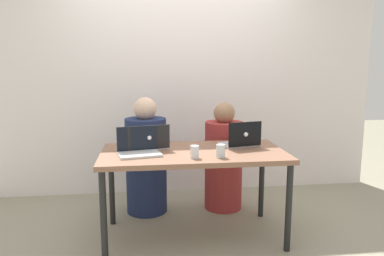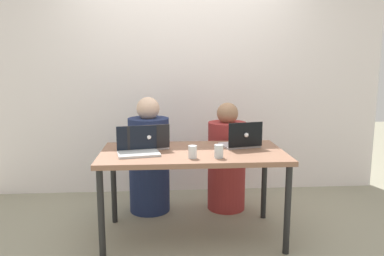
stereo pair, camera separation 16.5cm
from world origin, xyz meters
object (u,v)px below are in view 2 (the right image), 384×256
object	(u,v)px
laptop_back_left	(147,143)
laptop_front_left	(138,148)
laptop_back_right	(242,141)
water_glass_center	(193,153)
person_on_right	(227,162)
water_glass_right	(219,152)
person_on_left	(149,161)

from	to	relation	value
laptop_back_left	laptop_front_left	distance (m)	0.18
laptop_back_right	water_glass_center	distance (m)	0.57
laptop_back_right	water_glass_center	world-z (taller)	laptop_back_right
laptop_back_left	laptop_back_right	size ratio (longest dim) A/B	1.11
laptop_front_left	person_on_right	bearing A→B (deg)	28.15
laptop_front_left	laptop_back_left	bearing A→B (deg)	57.88
laptop_front_left	water_glass_center	bearing A→B (deg)	-32.55
laptop_front_left	water_glass_center	xyz separation A→B (m)	(0.43, -0.17, -0.01)
water_glass_center	water_glass_right	world-z (taller)	water_glass_right
laptop_back_left	water_glass_center	xyz separation A→B (m)	(0.36, -0.34, -0.00)
person_on_left	water_glass_center	world-z (taller)	person_on_left
laptop_back_right	water_glass_center	xyz separation A→B (m)	(-0.45, -0.35, -0.01)
laptop_front_left	water_glass_center	size ratio (longest dim) A/B	3.73
laptop_back_right	laptop_front_left	distance (m)	0.90
laptop_back_right	person_on_left	bearing A→B (deg)	-44.52
person_on_left	person_on_right	world-z (taller)	person_on_left
laptop_front_left	laptop_back_right	bearing A→B (deg)	0.93
water_glass_center	water_glass_right	xyz separation A→B (m)	(0.20, -0.00, 0.00)
water_glass_right	laptop_front_left	bearing A→B (deg)	164.52
laptop_back_left	water_glass_right	xyz separation A→B (m)	(0.56, -0.34, -0.00)
person_on_right	laptop_back_left	distance (m)	0.97
laptop_back_right	water_glass_right	bearing A→B (deg)	41.35
laptop_back_left	water_glass_center	world-z (taller)	laptop_back_left
person_on_right	laptop_back_left	size ratio (longest dim) A/B	2.75
person_on_right	laptop_front_left	world-z (taller)	person_on_right
water_glass_center	laptop_back_left	bearing A→B (deg)	136.95
water_glass_center	water_glass_right	size ratio (longest dim) A/B	0.96
person_on_right	laptop_front_left	distance (m)	1.12
laptop_front_left	water_glass_center	world-z (taller)	laptop_front_left
person_on_left	person_on_right	bearing A→B (deg)	-178.81
laptop_back_left	water_glass_right	world-z (taller)	laptop_back_left
laptop_back_left	laptop_front_left	size ratio (longest dim) A/B	1.09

